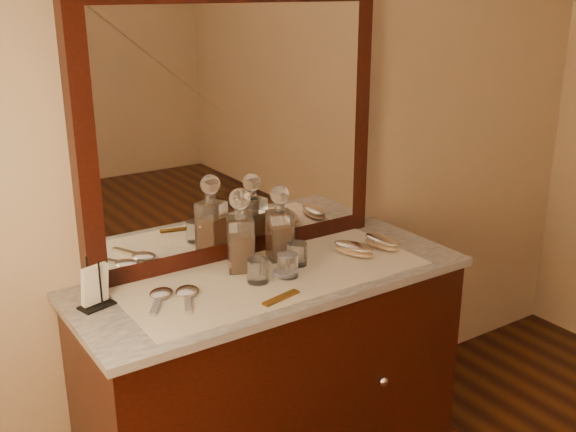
{
  "coord_description": "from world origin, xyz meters",
  "views": [
    {
      "loc": [
        -1.2,
        0.05,
        1.84
      ],
      "look_at": [
        0.0,
        1.85,
        1.1
      ],
      "focal_mm": 42.43,
      "sensor_mm": 36.0,
      "label": 1
    }
  ],
  "objects_px": {
    "pin_dish": "(283,272)",
    "decanter_left": "(240,239)",
    "mirror_frame": "(236,126)",
    "brush_near": "(353,249)",
    "brush_far": "(382,242)",
    "comb": "(281,298)",
    "hand_mirror_inner": "(188,293)",
    "napkin_rack": "(95,288)",
    "decanter_right": "(280,231)",
    "hand_mirror_outer": "(160,296)",
    "dresser_cabinet": "(273,380)"
  },
  "relations": [
    {
      "from": "comb",
      "to": "decanter_left",
      "type": "distance_m",
      "value": 0.31
    },
    {
      "from": "mirror_frame",
      "to": "decanter_left",
      "type": "height_order",
      "value": "mirror_frame"
    },
    {
      "from": "comb",
      "to": "brush_near",
      "type": "height_order",
      "value": "brush_near"
    },
    {
      "from": "hand_mirror_inner",
      "to": "pin_dish",
      "type": "bearing_deg",
      "value": -4.25
    },
    {
      "from": "decanter_left",
      "to": "brush_far",
      "type": "bearing_deg",
      "value": -11.72
    },
    {
      "from": "napkin_rack",
      "to": "hand_mirror_inner",
      "type": "bearing_deg",
      "value": -19.48
    },
    {
      "from": "pin_dish",
      "to": "napkin_rack",
      "type": "distance_m",
      "value": 0.66
    },
    {
      "from": "decanter_left",
      "to": "decanter_right",
      "type": "relative_size",
      "value": 1.06
    },
    {
      "from": "pin_dish",
      "to": "decanter_left",
      "type": "distance_m",
      "value": 0.19
    },
    {
      "from": "pin_dish",
      "to": "hand_mirror_outer",
      "type": "bearing_deg",
      "value": 171.96
    },
    {
      "from": "napkin_rack",
      "to": "brush_near",
      "type": "bearing_deg",
      "value": -6.9
    },
    {
      "from": "brush_far",
      "to": "napkin_rack",
      "type": "bearing_deg",
      "value": 173.72
    },
    {
      "from": "napkin_rack",
      "to": "decanter_left",
      "type": "bearing_deg",
      "value": -0.37
    },
    {
      "from": "dresser_cabinet",
      "to": "brush_far",
      "type": "bearing_deg",
      "value": -2.92
    },
    {
      "from": "dresser_cabinet",
      "to": "pin_dish",
      "type": "distance_m",
      "value": 0.45
    },
    {
      "from": "dresser_cabinet",
      "to": "hand_mirror_inner",
      "type": "xyz_separation_m",
      "value": [
        -0.34,
        -0.0,
        0.45
      ]
    },
    {
      "from": "mirror_frame",
      "to": "brush_near",
      "type": "xyz_separation_m",
      "value": [
        0.36,
        -0.27,
        -0.47
      ]
    },
    {
      "from": "decanter_left",
      "to": "hand_mirror_inner",
      "type": "distance_m",
      "value": 0.3
    },
    {
      "from": "brush_near",
      "to": "mirror_frame",
      "type": "bearing_deg",
      "value": 143.27
    },
    {
      "from": "mirror_frame",
      "to": "decanter_left",
      "type": "distance_m",
      "value": 0.41
    },
    {
      "from": "comb",
      "to": "brush_near",
      "type": "bearing_deg",
      "value": 8.88
    },
    {
      "from": "napkin_rack",
      "to": "brush_near",
      "type": "xyz_separation_m",
      "value": [
        0.97,
        -0.12,
        -0.04
      ]
    },
    {
      "from": "dresser_cabinet",
      "to": "decanter_right",
      "type": "xyz_separation_m",
      "value": [
        0.1,
        0.1,
        0.56
      ]
    },
    {
      "from": "mirror_frame",
      "to": "pin_dish",
      "type": "height_order",
      "value": "mirror_frame"
    },
    {
      "from": "napkin_rack",
      "to": "hand_mirror_outer",
      "type": "height_order",
      "value": "napkin_rack"
    },
    {
      "from": "pin_dish",
      "to": "hand_mirror_inner",
      "type": "height_order",
      "value": "hand_mirror_inner"
    },
    {
      "from": "comb",
      "to": "brush_far",
      "type": "relative_size",
      "value": 0.86
    },
    {
      "from": "decanter_right",
      "to": "napkin_rack",
      "type": "bearing_deg",
      "value": -179.42
    },
    {
      "from": "dresser_cabinet",
      "to": "decanter_left",
      "type": "bearing_deg",
      "value": 129.33
    },
    {
      "from": "brush_near",
      "to": "brush_far",
      "type": "relative_size",
      "value": 1.06
    },
    {
      "from": "brush_near",
      "to": "napkin_rack",
      "type": "bearing_deg",
      "value": 173.1
    },
    {
      "from": "napkin_rack",
      "to": "pin_dish",
      "type": "bearing_deg",
      "value": -11.03
    },
    {
      "from": "pin_dish",
      "to": "decanter_left",
      "type": "bearing_deg",
      "value": 130.42
    },
    {
      "from": "dresser_cabinet",
      "to": "hand_mirror_inner",
      "type": "bearing_deg",
      "value": -179.85
    },
    {
      "from": "decanter_right",
      "to": "hand_mirror_outer",
      "type": "bearing_deg",
      "value": -172.41
    },
    {
      "from": "decanter_right",
      "to": "brush_far",
      "type": "xyz_separation_m",
      "value": [
        0.4,
        -0.13,
        -0.09
      ]
    },
    {
      "from": "decanter_left",
      "to": "hand_mirror_outer",
      "type": "bearing_deg",
      "value": -170.33
    },
    {
      "from": "mirror_frame",
      "to": "brush_far",
      "type": "xyz_separation_m",
      "value": [
        0.5,
        -0.27,
        -0.47
      ]
    },
    {
      "from": "hand_mirror_outer",
      "to": "hand_mirror_inner",
      "type": "relative_size",
      "value": 0.93
    },
    {
      "from": "pin_dish",
      "to": "brush_far",
      "type": "bearing_deg",
      "value": 0.33
    },
    {
      "from": "mirror_frame",
      "to": "napkin_rack",
      "type": "relative_size",
      "value": 7.24
    },
    {
      "from": "dresser_cabinet",
      "to": "brush_far",
      "type": "height_order",
      "value": "brush_far"
    },
    {
      "from": "pin_dish",
      "to": "brush_far",
      "type": "xyz_separation_m",
      "value": [
        0.47,
        0.0,
        0.02
      ]
    },
    {
      "from": "hand_mirror_outer",
      "to": "hand_mirror_inner",
      "type": "distance_m",
      "value": 0.09
    },
    {
      "from": "pin_dish",
      "to": "brush_far",
      "type": "distance_m",
      "value": 0.47
    },
    {
      "from": "comb",
      "to": "hand_mirror_inner",
      "type": "height_order",
      "value": "hand_mirror_inner"
    },
    {
      "from": "comb",
      "to": "napkin_rack",
      "type": "height_order",
      "value": "napkin_rack"
    },
    {
      "from": "decanter_right",
      "to": "hand_mirror_outer",
      "type": "relative_size",
      "value": 1.5
    },
    {
      "from": "decanter_right",
      "to": "brush_near",
      "type": "xyz_separation_m",
      "value": [
        0.26,
        -0.12,
        -0.09
      ]
    },
    {
      "from": "mirror_frame",
      "to": "hand_mirror_outer",
      "type": "distance_m",
      "value": 0.68
    }
  ]
}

